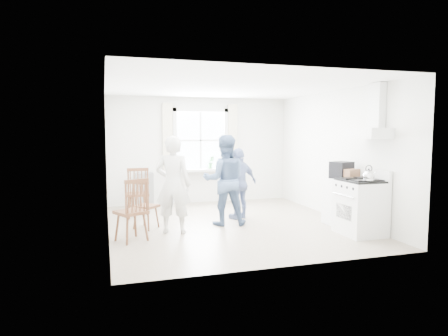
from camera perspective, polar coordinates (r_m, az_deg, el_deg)
room_shell at (r=7.52m, az=1.00°, el=1.65°), size 4.62×5.12×2.64m
window_assembly at (r=9.87m, az=-3.33°, el=3.46°), size 1.88×0.24×1.70m
range_hood at (r=7.26m, az=20.30°, el=5.94°), size 0.45×0.76×0.94m
shelf_unit at (r=9.62m, az=-11.28°, el=-3.04°), size 0.40×0.30×0.80m
gas_stove at (r=7.28m, az=18.92°, el=-5.24°), size 0.68×0.76×1.12m
kettle at (r=6.98m, az=19.96°, el=-1.07°), size 0.19×0.19×0.27m
low_cabinet at (r=7.89m, az=16.36°, el=-4.61°), size 0.50×0.55×0.90m
stereo_stack at (r=7.73m, az=16.44°, el=-0.28°), size 0.43×0.40×0.31m
cardboard_box at (r=7.62m, az=17.59°, el=-0.85°), size 0.35×0.29×0.19m
windsor_chair_a at (r=8.31m, az=-12.20°, el=-2.69°), size 0.46×0.45×1.05m
windsor_chair_b at (r=7.35m, az=-11.55°, el=-4.44°), size 0.53×0.53×0.90m
windsor_chair_c at (r=6.53m, az=-12.67°, el=-4.93°), size 0.58×0.58×1.04m
person_left at (r=6.98m, az=-7.28°, el=-2.37°), size 0.80×0.80×1.70m
person_mid at (r=7.54m, az=0.09°, el=-1.75°), size 0.97×0.97×1.71m
person_right at (r=8.10m, az=2.20°, el=-2.22°), size 1.07×1.07×1.44m
potted_plant at (r=9.87m, az=-1.88°, el=0.81°), size 0.19×0.19×0.31m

